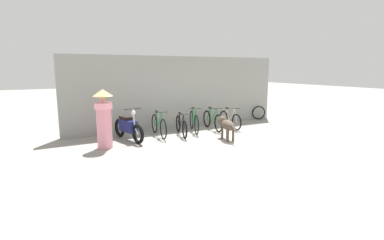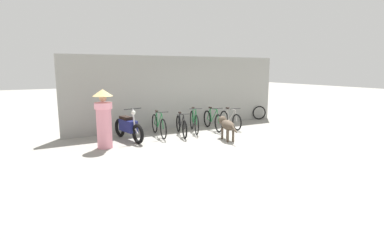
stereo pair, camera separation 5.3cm
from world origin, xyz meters
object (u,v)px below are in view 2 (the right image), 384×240
object	(u,v)px
stray_dog	(227,125)
spare_tire_left	(259,113)
bicycle_2	(194,122)
bicycle_3	(213,120)
bicycle_0	(159,125)
bicycle_4	(230,120)
person_in_robes	(104,117)
motorcycle	(128,127)
bicycle_1	(181,126)

from	to	relation	value
stray_dog	spare_tire_left	bearing A→B (deg)	-43.44
bicycle_2	bicycle_3	size ratio (longest dim) A/B	0.95
bicycle_0	bicycle_3	distance (m)	2.21
bicycle_0	spare_tire_left	size ratio (longest dim) A/B	2.84
bicycle_3	bicycle_4	size ratio (longest dim) A/B	1.10
bicycle_0	bicycle_4	world-z (taller)	bicycle_0
person_in_robes	bicycle_3	bearing A→B (deg)	-164.18
person_in_robes	spare_tire_left	xyz separation A→B (m)	(7.27, 1.59, -0.62)
motorcycle	spare_tire_left	xyz separation A→B (m)	(6.38, 1.00, -0.12)
spare_tire_left	motorcycle	bearing A→B (deg)	-171.06
spare_tire_left	bicycle_2	bearing A→B (deg)	-167.01
bicycle_1	bicycle_3	distance (m)	1.50
bicycle_1	bicycle_3	size ratio (longest dim) A/B	0.96
bicycle_4	person_in_robes	size ratio (longest dim) A/B	0.92
spare_tire_left	person_in_robes	bearing A→B (deg)	-167.65
bicycle_4	stray_dog	size ratio (longest dim) A/B	1.23
bicycle_0	spare_tire_left	xyz separation A→B (m)	(5.28, 0.89, -0.06)
bicycle_0	bicycle_2	size ratio (longest dim) A/B	1.07
bicycle_3	stray_dog	size ratio (longest dim) A/B	1.34
bicycle_2	bicycle_0	bearing A→B (deg)	-71.13
stray_dog	person_in_robes	distance (m)	3.83
stray_dog	spare_tire_left	distance (m)	4.35
bicycle_0	person_in_robes	distance (m)	2.19
bicycle_2	person_in_robes	size ratio (longest dim) A/B	0.96
bicycle_2	motorcycle	bearing A→B (deg)	-68.20
bicycle_4	bicycle_1	bearing A→B (deg)	-80.66
bicycle_2	motorcycle	distance (m)	2.50
motorcycle	bicycle_0	bearing A→B (deg)	85.66
bicycle_2	person_in_robes	xyz separation A→B (m)	(-3.38, -0.70, 0.55)
bicycle_2	motorcycle	size ratio (longest dim) A/B	0.89
bicycle_4	motorcycle	distance (m)	4.06
bicycle_0	bicycle_4	size ratio (longest dim) A/B	1.12
bicycle_4	stray_dog	world-z (taller)	bicycle_4
motorcycle	person_in_robes	world-z (taller)	person_in_robes
bicycle_2	spare_tire_left	size ratio (longest dim) A/B	2.65
person_in_robes	spare_tire_left	size ratio (longest dim) A/B	2.77
motorcycle	stray_dog	xyz separation A→B (m)	(2.81, -1.48, 0.07)
bicycle_3	spare_tire_left	xyz separation A→B (m)	(3.07, 0.88, -0.04)
bicycle_0	person_in_robes	bearing A→B (deg)	-63.80
bicycle_0	bicycle_4	distance (m)	2.95
bicycle_3	motorcycle	size ratio (longest dim) A/B	0.93
bicycle_3	stray_dog	xyz separation A→B (m)	(-0.50, -1.61, 0.14)
bicycle_1	person_in_robes	xyz separation A→B (m)	(-2.73, -0.44, 0.60)
bicycle_4	stray_dog	bearing A→B (deg)	-34.67
bicycle_0	motorcycle	distance (m)	1.11
stray_dog	bicycle_2	bearing A→B (deg)	23.17
stray_dog	bicycle_0	bearing A→B (deg)	58.71
bicycle_4	motorcycle	size ratio (longest dim) A/B	0.85
spare_tire_left	bicycle_0	bearing A→B (deg)	-170.47
stray_dog	person_in_robes	world-z (taller)	person_in_robes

